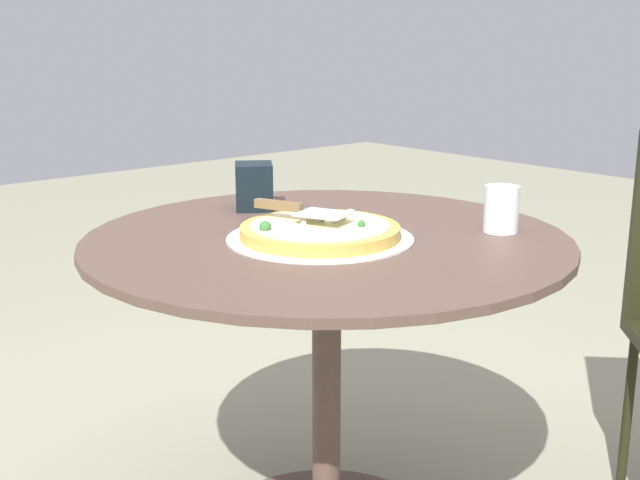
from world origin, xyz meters
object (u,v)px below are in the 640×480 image
Objects in this scene: pizza_server at (299,209)px; pizza_on_tray at (320,232)px; drinking_cup at (501,209)px; patio_table at (327,327)px; napkin_dispenser at (254,186)px.

pizza_on_tray is at bearing -79.72° from pizza_server.
drinking_cup reaches higher than pizza_server.
pizza_server is (-0.04, 0.04, 0.26)m from patio_table.
drinking_cup is (0.30, -0.21, 0.25)m from patio_table.
drinking_cup reaches higher than pizza_on_tray.
pizza_server is 0.42m from drinking_cup.
napkin_dispenser reaches higher than drinking_cup.
patio_table is 2.64× the size of pizza_on_tray.
pizza_server reaches higher than patio_table.
napkin_dispenser is at bearing 116.10° from drinking_cup.
drinking_cup is 0.58m from napkin_dispenser.
patio_table is at bearing 23.98° from pizza_on_tray.
patio_table is 0.40m from napkin_dispenser.
pizza_on_tray is at bearing -156.02° from patio_table.
pizza_server is 1.97× the size of napkin_dispenser.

